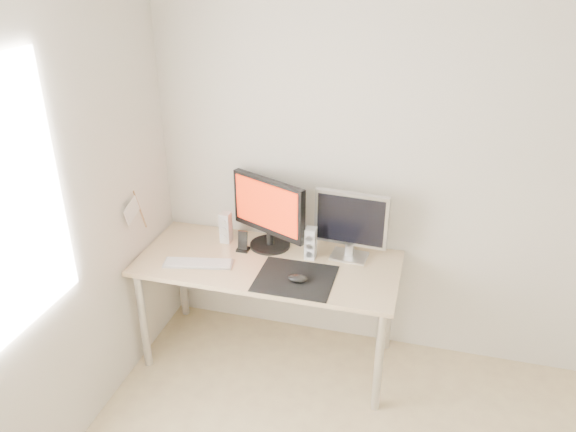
{
  "coord_description": "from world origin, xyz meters",
  "views": [
    {
      "loc": [
        -0.03,
        -1.45,
        2.49
      ],
      "look_at": [
        -0.83,
        1.47,
        1.01
      ],
      "focal_mm": 35.0,
      "sensor_mm": 36.0,
      "label": 1
    }
  ],
  "objects_px": {
    "keyboard": "(198,263)",
    "desk": "(268,272)",
    "speaker_left": "(226,227)",
    "phone_dock": "(243,245)",
    "second_monitor": "(351,223)",
    "speaker_right": "(311,243)",
    "mouse": "(297,278)",
    "main_monitor": "(269,211)"
  },
  "relations": [
    {
      "from": "main_monitor",
      "to": "phone_dock",
      "type": "relative_size",
      "value": 3.8
    },
    {
      "from": "desk",
      "to": "speaker_left",
      "type": "relative_size",
      "value": 7.87
    },
    {
      "from": "mouse",
      "to": "speaker_left",
      "type": "height_order",
      "value": "speaker_left"
    },
    {
      "from": "desk",
      "to": "speaker_right",
      "type": "height_order",
      "value": "speaker_right"
    },
    {
      "from": "speaker_left",
      "to": "phone_dock",
      "type": "distance_m",
      "value": 0.18
    },
    {
      "from": "main_monitor",
      "to": "second_monitor",
      "type": "bearing_deg",
      "value": -0.13
    },
    {
      "from": "speaker_right",
      "to": "speaker_left",
      "type": "bearing_deg",
      "value": 173.58
    },
    {
      "from": "mouse",
      "to": "speaker_right",
      "type": "xyz_separation_m",
      "value": [
        0.01,
        0.29,
        0.08
      ]
    },
    {
      "from": "speaker_right",
      "to": "keyboard",
      "type": "height_order",
      "value": "speaker_right"
    },
    {
      "from": "phone_dock",
      "to": "keyboard",
      "type": "bearing_deg",
      "value": -132.05
    },
    {
      "from": "mouse",
      "to": "second_monitor",
      "type": "xyz_separation_m",
      "value": [
        0.24,
        0.36,
        0.22
      ]
    },
    {
      "from": "phone_dock",
      "to": "speaker_left",
      "type": "bearing_deg",
      "value": 148.81
    },
    {
      "from": "speaker_left",
      "to": "keyboard",
      "type": "bearing_deg",
      "value": -100.94
    },
    {
      "from": "desk",
      "to": "keyboard",
      "type": "xyz_separation_m",
      "value": [
        -0.4,
        -0.14,
        0.09
      ]
    },
    {
      "from": "keyboard",
      "to": "phone_dock",
      "type": "height_order",
      "value": "phone_dock"
    },
    {
      "from": "mouse",
      "to": "second_monitor",
      "type": "height_order",
      "value": "second_monitor"
    },
    {
      "from": "mouse",
      "to": "speaker_right",
      "type": "height_order",
      "value": "speaker_right"
    },
    {
      "from": "second_monitor",
      "to": "speaker_right",
      "type": "relative_size",
      "value": 2.22
    },
    {
      "from": "main_monitor",
      "to": "speaker_right",
      "type": "height_order",
      "value": "main_monitor"
    },
    {
      "from": "mouse",
      "to": "main_monitor",
      "type": "distance_m",
      "value": 0.51
    },
    {
      "from": "speaker_left",
      "to": "keyboard",
      "type": "xyz_separation_m",
      "value": [
        -0.06,
        -0.32,
        -0.09
      ]
    },
    {
      "from": "mouse",
      "to": "speaker_left",
      "type": "xyz_separation_m",
      "value": [
        -0.57,
        0.35,
        0.08
      ]
    },
    {
      "from": "speaker_left",
      "to": "second_monitor",
      "type": "bearing_deg",
      "value": 0.32
    },
    {
      "from": "second_monitor",
      "to": "speaker_left",
      "type": "distance_m",
      "value": 0.82
    },
    {
      "from": "desk",
      "to": "speaker_right",
      "type": "distance_m",
      "value": 0.32
    },
    {
      "from": "keyboard",
      "to": "desk",
      "type": "bearing_deg",
      "value": 19.84
    },
    {
      "from": "main_monitor",
      "to": "second_monitor",
      "type": "height_order",
      "value": "main_monitor"
    },
    {
      "from": "second_monitor",
      "to": "phone_dock",
      "type": "relative_size",
      "value": 3.31
    },
    {
      "from": "mouse",
      "to": "speaker_left",
      "type": "relative_size",
      "value": 0.57
    },
    {
      "from": "desk",
      "to": "keyboard",
      "type": "bearing_deg",
      "value": -160.16
    },
    {
      "from": "second_monitor",
      "to": "main_monitor",
      "type": "bearing_deg",
      "value": 179.87
    },
    {
      "from": "desk",
      "to": "second_monitor",
      "type": "bearing_deg",
      "value": 20.75
    },
    {
      "from": "mouse",
      "to": "main_monitor",
      "type": "bearing_deg",
      "value": 127.91
    },
    {
      "from": "desk",
      "to": "phone_dock",
      "type": "bearing_deg",
      "value": 155.86
    },
    {
      "from": "desk",
      "to": "speaker_left",
      "type": "bearing_deg",
      "value": 152.71
    },
    {
      "from": "speaker_right",
      "to": "phone_dock",
      "type": "xyz_separation_m",
      "value": [
        -0.43,
        -0.02,
        -0.06
      ]
    },
    {
      "from": "main_monitor",
      "to": "speaker_left",
      "type": "relative_size",
      "value": 2.55
    },
    {
      "from": "second_monitor",
      "to": "speaker_left",
      "type": "bearing_deg",
      "value": -179.68
    },
    {
      "from": "keyboard",
      "to": "phone_dock",
      "type": "bearing_deg",
      "value": 47.95
    },
    {
      "from": "speaker_left",
      "to": "keyboard",
      "type": "relative_size",
      "value": 0.47
    },
    {
      "from": "desk",
      "to": "mouse",
      "type": "bearing_deg",
      "value": -37.49
    },
    {
      "from": "keyboard",
      "to": "second_monitor",
      "type": "bearing_deg",
      "value": 20.33
    }
  ]
}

